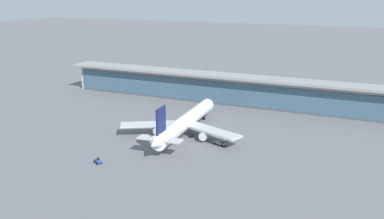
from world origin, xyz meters
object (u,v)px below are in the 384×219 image
(safety_cone_bravo, at_px, (161,151))
(service_truck_near_nose_grey, at_px, (220,143))
(airliner_on_stand, at_px, (185,122))
(service_truck_mid_apron_olive, at_px, (160,128))
(service_truck_under_wing_blue, at_px, (98,161))
(safety_cone_alpha, at_px, (190,162))

(safety_cone_bravo, bearing_deg, service_truck_near_nose_grey, 43.66)
(airliner_on_stand, xyz_separation_m, service_truck_mid_apron_olive, (-12.31, 1.60, -4.68))
(service_truck_under_wing_blue, distance_m, service_truck_mid_apron_olive, 40.14)
(service_truck_near_nose_grey, xyz_separation_m, safety_cone_alpha, (-2.63, -20.72, -0.49))
(service_truck_under_wing_blue, bearing_deg, safety_cone_alpha, 25.26)
(airliner_on_stand, height_order, safety_cone_alpha, airliner_on_stand)
(service_truck_under_wing_blue, bearing_deg, service_truck_mid_apron_olive, 87.71)
(safety_cone_alpha, height_order, safety_cone_bravo, same)
(service_truck_mid_apron_olive, bearing_deg, service_truck_under_wing_blue, -92.29)
(service_truck_mid_apron_olive, xyz_separation_m, safety_cone_alpha, (26.45, -26.88, -0.49))
(safety_cone_bravo, bearing_deg, airliner_on_stand, 90.89)
(airliner_on_stand, height_order, service_truck_under_wing_blue, airliner_on_stand)
(safety_cone_alpha, bearing_deg, service_truck_under_wing_blue, -154.74)
(safety_cone_alpha, bearing_deg, service_truck_near_nose_grey, 82.76)
(service_truck_near_nose_grey, bearing_deg, service_truck_mid_apron_olive, 168.05)
(airliner_on_stand, xyz_separation_m, safety_cone_bravo, (0.31, -20.27, -5.17))
(service_truck_mid_apron_olive, bearing_deg, safety_cone_alpha, -45.45)
(service_truck_near_nose_grey, relative_size, service_truck_mid_apron_olive, 1.01)
(service_truck_mid_apron_olive, distance_m, safety_cone_bravo, 25.25)
(service_truck_near_nose_grey, height_order, safety_cone_bravo, service_truck_near_nose_grey)
(service_truck_under_wing_blue, relative_size, safety_cone_bravo, 4.75)
(airliner_on_stand, relative_size, service_truck_mid_apron_olive, 9.51)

